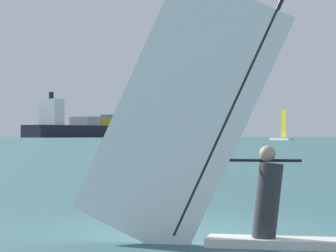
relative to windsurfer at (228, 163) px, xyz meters
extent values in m
plane|color=#386066|center=(-0.72, 1.66, -1.11)|extent=(4000.00, 4000.00, 0.00)
cube|color=white|center=(0.86, -0.16, -1.05)|extent=(2.39, 0.99, 0.12)
cylinder|color=black|center=(0.12, -0.02, 0.87)|extent=(1.75, 0.38, 3.74)
cube|color=white|center=(-0.63, 0.12, 0.65)|extent=(3.04, 0.61, 4.01)
cylinder|color=black|center=(0.11, -0.02, 0.04)|extent=(1.70, 0.35, 0.04)
cylinder|color=#2D2D33|center=(0.52, -0.10, -0.49)|extent=(0.48, 0.39, 1.03)
sphere|color=tan|center=(0.52, -0.10, 0.13)|extent=(0.22, 0.22, 0.22)
cube|color=black|center=(-66.64, 701.36, 4.16)|extent=(138.58, 159.96, 10.53)
cube|color=silver|center=(-111.76, 646.81, 20.48)|extent=(23.28, 21.96, 22.11)
cylinder|color=black|center=(-111.76, 646.81, 34.53)|extent=(4.00, 4.00, 6.00)
cube|color=#99999E|center=(-86.65, 677.16, 13.32)|extent=(28.92, 28.14, 7.80)
cube|color=gold|center=(-74.38, 692.00, 13.32)|extent=(28.92, 28.14, 7.80)
cube|color=#1E66AD|center=(-62.12, 706.83, 14.62)|extent=(28.92, 28.14, 10.40)
cube|color=#99999E|center=(-49.85, 721.66, 12.02)|extent=(28.92, 28.14, 5.20)
cube|color=#59388C|center=(-37.58, 736.49, 10.72)|extent=(28.92, 28.14, 2.60)
cube|color=#59388C|center=(-25.31, 751.32, 14.62)|extent=(28.92, 28.14, 10.40)
cube|color=white|center=(32.08, 245.61, -0.69)|extent=(7.43, 9.19, 0.83)
cylinder|color=#B2B2B7|center=(32.08, 245.61, 5.02)|extent=(0.16, 0.16, 10.59)
cube|color=yellow|center=(32.52, 244.95, 4.49)|extent=(1.41, 2.04, 8.89)
camera|label=1|loc=(-0.61, -10.48, 0.37)|focal=83.36mm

